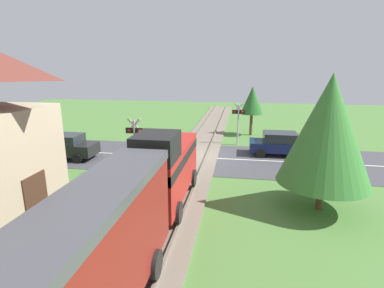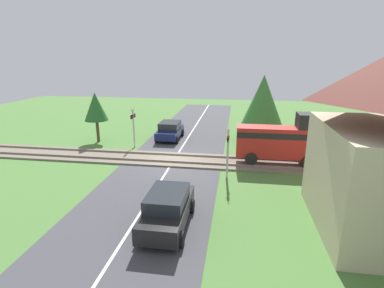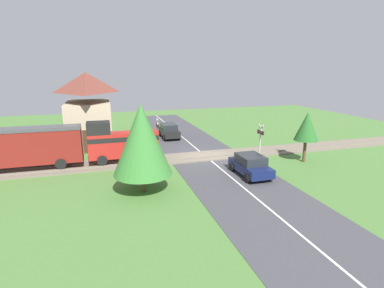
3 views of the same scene
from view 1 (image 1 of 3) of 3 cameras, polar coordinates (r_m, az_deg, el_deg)
ground_plane at (r=18.76m, az=0.61°, el=-2.61°), size 60.00×60.00×0.00m
road_surface at (r=18.75m, az=0.61°, el=-2.58°), size 48.00×6.40×0.02m
track_bed at (r=18.74m, az=0.61°, el=-2.41°), size 2.80×48.00×0.24m
car_near_crossing at (r=19.90m, az=16.34°, el=0.11°), size 3.74×1.88×1.48m
car_far_side at (r=20.02m, az=-23.18°, el=-0.34°), size 3.96×1.79×1.53m
crossing_signal_west_approach at (r=21.65m, az=8.80°, el=4.88°), size 0.90×0.18×3.05m
crossing_signal_east_approach at (r=15.45m, az=-10.84°, el=0.88°), size 0.90×0.18×3.05m
pedestrian_by_station at (r=11.54m, az=-22.49°, el=-11.39°), size 0.39×0.39×1.56m
tree_roadside_hedge at (r=12.31m, az=24.39°, el=2.47°), size 3.50×3.50×5.34m
tree_beyond_track at (r=24.94m, az=11.40°, el=8.13°), size 1.85×1.85×4.00m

